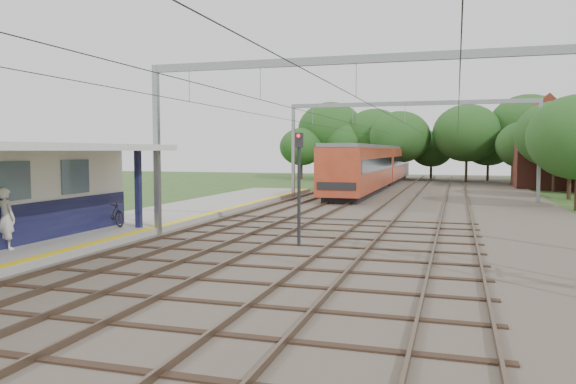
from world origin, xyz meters
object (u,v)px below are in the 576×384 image
(signal_post, at_px, (299,177))
(bicycle, at_px, (113,213))
(train, at_px, (377,165))
(person, at_px, (6,219))

(signal_post, bearing_deg, bicycle, 151.82)
(train, bearing_deg, signal_post, -86.89)
(person, bearing_deg, signal_post, -142.51)
(person, xyz_separation_m, train, (6.65, 38.83, 0.83))
(signal_post, bearing_deg, person, -171.54)
(train, height_order, signal_post, signal_post)
(bicycle, height_order, train, train)
(bicycle, distance_m, signal_post, 8.75)
(bicycle, xyz_separation_m, train, (6.66, 32.96, 1.28))
(train, xyz_separation_m, signal_post, (1.85, -34.05, 0.41))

